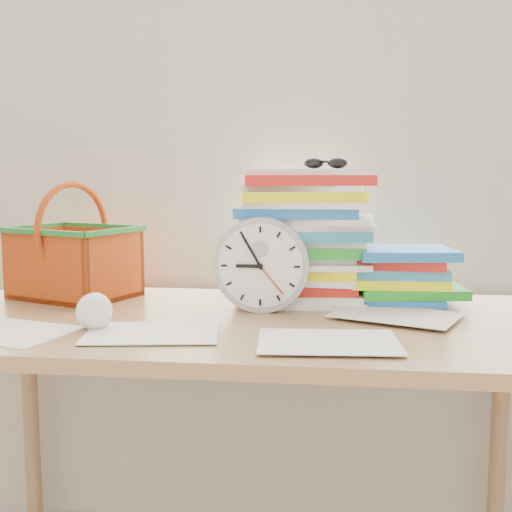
# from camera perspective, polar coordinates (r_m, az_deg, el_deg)

# --- Properties ---
(curtain) EXTENTS (2.40, 0.01, 2.50)m
(curtain) POSITION_cam_1_polar(r_m,az_deg,el_deg) (1.79, 0.19, 14.74)
(curtain) COLOR beige
(curtain) RESTS_ON room_shell
(desk) EXTENTS (1.40, 0.70, 0.75)m
(desk) POSITION_cam_1_polar(r_m,az_deg,el_deg) (1.45, -1.62, -8.40)
(desk) COLOR olive
(desk) RESTS_ON ground
(paper_stack) EXTENTS (0.35, 0.30, 0.33)m
(paper_stack) POSITION_cam_1_polar(r_m,az_deg,el_deg) (1.60, 4.22, 1.81)
(paper_stack) COLOR white
(paper_stack) RESTS_ON desk
(clock) EXTENTS (0.22, 0.04, 0.22)m
(clock) POSITION_cam_1_polar(r_m,az_deg,el_deg) (1.48, 0.50, -0.77)
(clock) COLOR #A2A5AA
(clock) RESTS_ON desk
(sunglasses) EXTENTS (0.15, 0.14, 0.03)m
(sunglasses) POSITION_cam_1_polar(r_m,az_deg,el_deg) (1.54, 6.21, 8.23)
(sunglasses) COLOR black
(sunglasses) RESTS_ON paper_stack
(book_stack) EXTENTS (0.28, 0.22, 0.14)m
(book_stack) POSITION_cam_1_polar(r_m,az_deg,el_deg) (1.61, 12.98, -1.75)
(book_stack) COLOR white
(book_stack) RESTS_ON desk
(basket) EXTENTS (0.35, 0.32, 0.29)m
(basket) POSITION_cam_1_polar(r_m,az_deg,el_deg) (1.72, -15.90, 1.28)
(basket) COLOR #C34A13
(basket) RESTS_ON desk
(crumpled_ball) EXTENTS (0.08, 0.08, 0.08)m
(crumpled_ball) POSITION_cam_1_polar(r_m,az_deg,el_deg) (1.36, -14.20, -4.76)
(crumpled_ball) COLOR white
(crumpled_ball) RESTS_ON desk
(scattered_papers) EXTENTS (1.26, 0.42, 0.02)m
(scattered_papers) POSITION_cam_1_polar(r_m,az_deg,el_deg) (1.43, -1.63, -5.28)
(scattered_papers) COLOR white
(scattered_papers) RESTS_ON desk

